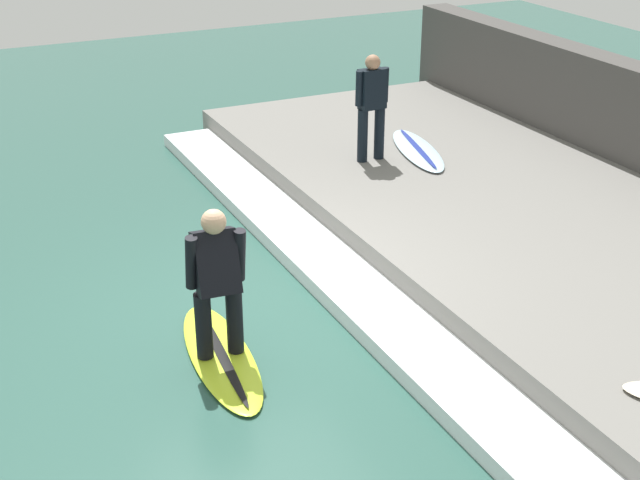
% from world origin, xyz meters
% --- Properties ---
extents(ground_plane, '(28.00, 28.00, 0.00)m').
position_xyz_m(ground_plane, '(0.00, 0.00, 0.00)').
color(ground_plane, '#2D564C').
extents(concrete_ledge, '(4.40, 12.05, 0.40)m').
position_xyz_m(concrete_ledge, '(3.61, 0.00, 0.20)').
color(concrete_ledge, slate).
rests_on(concrete_ledge, ground_plane).
extents(wave_foam_crest, '(0.77, 11.45, 0.18)m').
position_xyz_m(wave_foam_crest, '(1.03, 0.00, 0.09)').
color(wave_foam_crest, white).
rests_on(wave_foam_crest, ground_plane).
extents(surfboard_riding, '(0.77, 2.13, 0.07)m').
position_xyz_m(surfboard_riding, '(-0.71, -0.69, 0.03)').
color(surfboard_riding, '#BFE02D').
rests_on(surfboard_riding, ground_plane).
extents(surfer_riding, '(0.57, 0.45, 1.51)m').
position_xyz_m(surfer_riding, '(-0.71, -0.69, 0.90)').
color(surfer_riding, black).
rests_on(surfer_riding, surfboard_riding).
extents(surfer_waiting_near, '(0.51, 0.25, 1.50)m').
position_xyz_m(surfer_waiting_near, '(2.78, 2.70, 1.25)').
color(surfer_waiting_near, black).
rests_on(surfer_waiting_near, concrete_ledge).
extents(surfboard_waiting_near, '(0.98, 1.98, 0.07)m').
position_xyz_m(surfboard_waiting_near, '(3.55, 2.69, 0.44)').
color(surfboard_waiting_near, silver).
rests_on(surfboard_waiting_near, concrete_ledge).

